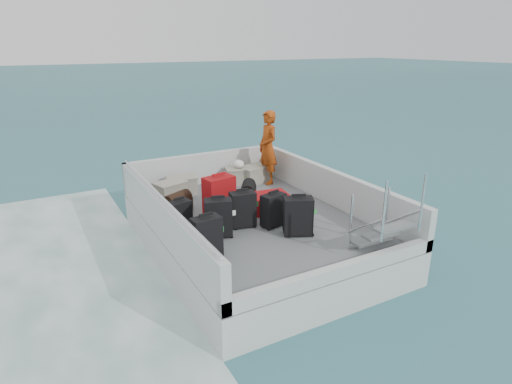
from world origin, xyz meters
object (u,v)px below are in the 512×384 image
suitcase_6 (298,217)px  crate_2 (239,176)px  suitcase_2 (180,216)px  suitcase_4 (243,210)px  suitcase_5 (219,196)px  crate_0 (171,191)px  suitcase_0 (207,238)px  passenger (268,148)px  crate_1 (182,186)px  suitcase_8 (267,203)px  suitcase_1 (218,218)px  crate_3 (254,175)px  suitcase_7 (273,210)px

suitcase_6 → crate_2: size_ratio=1.16×
suitcase_2 → suitcase_6: suitcase_6 is taller
crate_2 → suitcase_4: bearing=-115.2°
suitcase_5 → suitcase_6: bearing=-70.6°
suitcase_2 → crate_0: size_ratio=0.93×
suitcase_0 → suitcase_2: 1.16m
suitcase_2 → suitcase_4: suitcase_4 is taller
crate_2 → passenger: (0.61, -0.26, 0.66)m
suitcase_4 → crate_1: suitcase_4 is taller
crate_1 → crate_2: size_ratio=1.02×
suitcase_2 → suitcase_8: size_ratio=0.65×
suitcase_0 → suitcase_1: (0.46, 0.62, -0.00)m
suitcase_4 → passenger: passenger is taller
crate_3 → suitcase_1: bearing=-129.7°
suitcase_5 → crate_3: size_ratio=1.28×
suitcase_2 → passenger: (2.67, 1.60, 0.56)m
suitcase_2 → suitcase_6: 2.01m
suitcase_4 → crate_0: size_ratio=1.10×
suitcase_2 → suitcase_5: (0.87, 0.30, 0.11)m
suitcase_0 → suitcase_6: 1.66m
suitcase_1 → suitcase_8: 1.44m
suitcase_0 → suitcase_4: (1.00, 0.79, -0.01)m
suitcase_2 → crate_2: bearing=30.5°
suitcase_6 → suitcase_8: size_ratio=0.79×
suitcase_8 → passenger: (0.91, 1.51, 0.67)m
suitcase_0 → suitcase_8: bearing=31.2°
suitcase_6 → suitcase_4: bearing=157.5°
suitcase_0 → suitcase_4: suitcase_0 is taller
suitcase_7 → suitcase_8: (0.27, 0.69, -0.13)m
suitcase_8 → crate_0: size_ratio=1.44×
suitcase_4 → crate_3: size_ratio=1.08×
suitcase_8 → crate_0: 2.06m
suitcase_8 → suitcase_0: bearing=133.4°
suitcase_7 → passenger: size_ratio=0.36×
suitcase_5 → crate_1: size_ratio=1.31×
suitcase_8 → passenger: 1.88m
suitcase_1 → suitcase_2: size_ratio=1.22×
suitcase_7 → suitcase_8: suitcase_7 is taller
suitcase_4 → crate_1: bearing=108.3°
crate_1 → suitcase_5: bearing=-82.6°
suitcase_4 → passenger: size_ratio=0.39×
suitcase_4 → suitcase_7: (0.48, -0.23, -0.02)m
suitcase_2 → passenger: 3.16m
suitcase_1 → crate_0: size_ratio=1.14×
suitcase_4 → crate_3: suitcase_4 is taller
crate_3 → crate_2: bearing=164.9°
suitcase_7 → crate_1: (-0.82, 2.42, -0.12)m
suitcase_0 → suitcase_8: 2.16m
suitcase_1 → suitcase_6: suitcase_1 is taller
suitcase_2 → crate_1: bearing=58.1°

